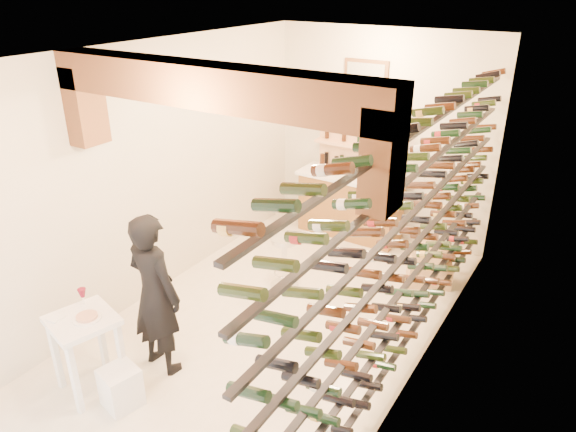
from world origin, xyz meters
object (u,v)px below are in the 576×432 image
object	(u,v)px
person	(155,294)
chrome_barstool	(284,258)
white_stool	(121,387)
crate_lower	(429,272)
wine_rack	(406,238)
tasting_table	(84,331)
back_counter	(350,204)

from	to	relation	value
person	chrome_barstool	xyz separation A→B (m)	(0.27, 2.05, -0.47)
white_stool	crate_lower	distance (m)	4.21
wine_rack	tasting_table	size ratio (longest dim) A/B	5.50
wine_rack	tasting_table	bearing A→B (deg)	-142.00
white_stool	chrome_barstool	xyz separation A→B (m)	(0.18, 2.69, 0.22)
person	chrome_barstool	size ratio (longest dim) A/B	2.43
back_counter	crate_lower	bearing A→B (deg)	-26.32
tasting_table	chrome_barstool	bearing A→B (deg)	92.92
person	crate_lower	bearing A→B (deg)	-116.01
wine_rack	white_stool	xyz separation A→B (m)	(-2.05, -1.94, -1.34)
tasting_table	crate_lower	bearing A→B (deg)	75.23
person	chrome_barstool	bearing A→B (deg)	-92.48
crate_lower	tasting_table	bearing A→B (deg)	-120.57
chrome_barstool	back_counter	bearing A→B (deg)	88.93
back_counter	white_stool	size ratio (longest dim) A/B	4.11
back_counter	chrome_barstool	size ratio (longest dim) A/B	2.30
white_stool	person	world-z (taller)	person
person	chrome_barstool	distance (m)	2.12
wine_rack	white_stool	world-z (taller)	wine_rack
white_stool	person	bearing A→B (deg)	97.35
chrome_barstool	crate_lower	size ratio (longest dim) A/B	1.30
back_counter	chrome_barstool	world-z (taller)	back_counter
tasting_table	person	xyz separation A→B (m)	(0.35, 0.63, 0.19)
tasting_table	white_stool	world-z (taller)	tasting_table
white_stool	person	distance (m)	0.94
back_counter	white_stool	world-z (taller)	back_counter
back_counter	crate_lower	distance (m)	1.81
person	white_stool	bearing A→B (deg)	102.30
wine_rack	back_counter	distance (m)	3.38
tasting_table	chrome_barstool	world-z (taller)	tasting_table
tasting_table	crate_lower	size ratio (longest dim) A/B	1.83
tasting_table	person	distance (m)	0.75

